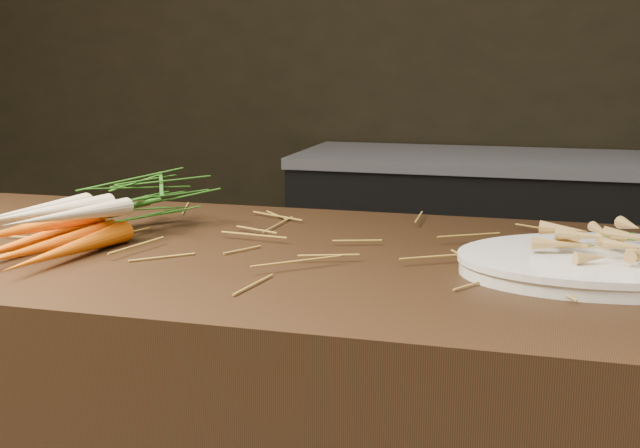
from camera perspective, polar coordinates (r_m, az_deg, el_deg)
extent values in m
cube|color=black|center=(3.35, 11.03, 15.11)|extent=(5.00, 0.04, 2.80)
cube|color=black|center=(3.11, 15.35, -3.43)|extent=(1.80, 0.60, 0.80)
cube|color=#99999E|center=(3.03, 15.78, 4.27)|extent=(1.82, 0.62, 0.04)
cone|color=#F06200|center=(1.27, -20.12, -1.27)|extent=(0.08, 0.27, 0.03)
cone|color=#F06200|center=(1.24, -18.80, -1.49)|extent=(0.10, 0.27, 0.03)
cone|color=#F06200|center=(1.21, -17.41, -1.73)|extent=(0.07, 0.27, 0.03)
cone|color=#F06200|center=(1.25, -19.86, -0.24)|extent=(0.10, 0.27, 0.03)
cone|color=beige|center=(1.26, -19.67, 0.89)|extent=(0.05, 0.25, 0.04)
cone|color=beige|center=(1.23, -18.80, 0.82)|extent=(0.09, 0.25, 0.04)
cone|color=beige|center=(1.21, -17.38, 0.60)|extent=(0.08, 0.25, 0.04)
ellipsoid|color=#2D6E1B|center=(1.40, -12.06, 1.58)|extent=(0.21, 0.26, 0.09)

